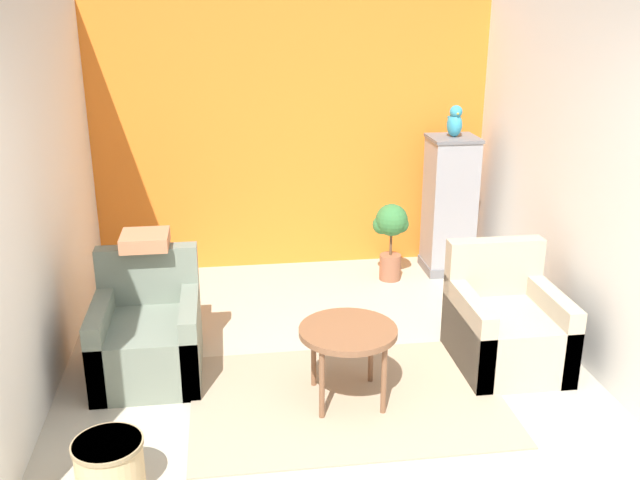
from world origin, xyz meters
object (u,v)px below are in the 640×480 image
Objects in this scene: armchair_left at (148,337)px; wicker_basket at (110,466)px; birdcage at (449,206)px; parrot at (455,122)px; potted_plant at (391,231)px; coffee_table at (348,336)px; armchair_right at (506,328)px.

wicker_basket is at bearing -94.24° from armchair_left.
birdcage is 4.44× the size of parrot.
birdcage is at bearing 14.68° from potted_plant.
parrot is at bearing 46.56° from wicker_basket.
coffee_table is at bearing -121.94° from parrot.
armchair_right is 2.86× the size of parrot.
potted_plant is (-0.46, 1.68, 0.20)m from armchair_right.
coffee_table is 2.58m from birdcage.
birdcage is (1.36, 2.18, 0.18)m from coffee_table.
parrot reaches higher than birdcage.
parrot is at bearing 14.90° from potted_plant.
parrot reaches higher than armchair_right.
armchair_left is 3.17m from birdcage.
coffee_table reaches higher than wicker_basket.
armchair_right reaches higher than coffee_table.
wicker_basket is (-1.42, -0.76, -0.30)m from coffee_table.
coffee_table is at bearing -121.97° from birdcage.
armchair_left is 1.31m from wicker_basket.
coffee_table is 2.75m from parrot.
armchair_left is 0.64× the size of birdcage.
armchair_right is at bearing -94.40° from parrot.
wicker_basket is (-2.18, -2.78, -0.30)m from potted_plant.
birdcage is 0.64m from potted_plant.
birdcage is at bearing 58.03° from coffee_table.
birdcage is (0.14, 1.83, 0.38)m from armchair_right.
potted_plant is (2.09, 1.48, 0.20)m from armchair_left.
potted_plant reaches higher than wicker_basket.
birdcage reaches higher than armchair_right.
potted_plant is at bearing -165.32° from birdcage.
birdcage reaches higher than armchair_left.
potted_plant is 3.55m from wicker_basket.
wicker_basket is at bearing -152.03° from coffee_table.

